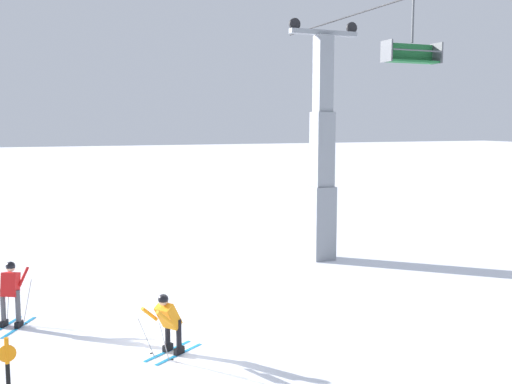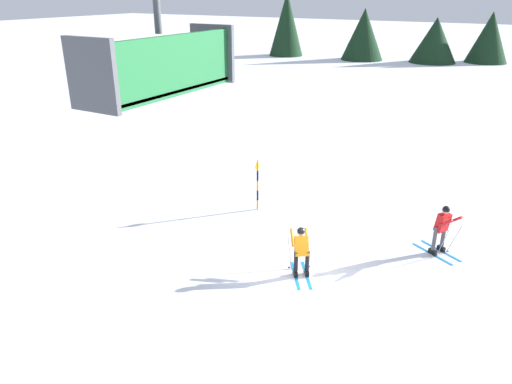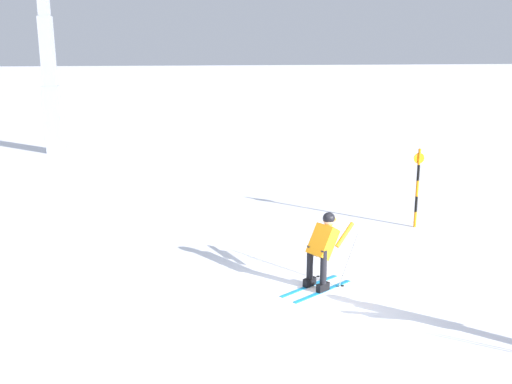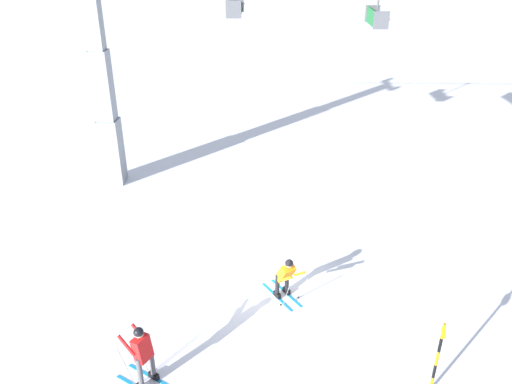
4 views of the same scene
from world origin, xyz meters
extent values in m
plane|color=white|center=(0.00, 0.00, 0.00)|extent=(260.00, 260.00, 0.00)
cube|color=#198CCC|center=(0.99, -0.30, 0.01)|extent=(0.96, 1.36, 0.01)
cube|color=black|center=(0.99, -0.30, 0.09)|extent=(0.25, 0.29, 0.16)
cylinder|color=black|center=(0.99, -0.30, 0.51)|extent=(0.13, 0.13, 0.68)
cube|color=#198CCC|center=(0.70, -0.50, 0.01)|extent=(0.96, 1.36, 0.01)
cube|color=black|center=(0.70, -0.50, 0.09)|extent=(0.25, 0.29, 0.16)
cylinder|color=black|center=(0.70, -0.50, 0.51)|extent=(0.13, 0.13, 0.68)
cube|color=orange|center=(0.93, -0.53, 0.95)|extent=(0.65, 0.69, 0.67)
sphere|color=tan|center=(1.02, -0.66, 1.35)|extent=(0.23, 0.23, 0.23)
sphere|color=black|center=(1.02, -0.66, 1.38)|extent=(0.24, 0.24, 0.24)
cylinder|color=orange|center=(1.34, -0.72, 1.05)|extent=(0.35, 0.47, 0.44)
cylinder|color=gray|center=(1.40, -0.73, 0.45)|extent=(0.38, 0.34, 1.17)
cylinder|color=black|center=(1.34, -0.56, 0.05)|extent=(0.07, 0.07, 0.01)
cylinder|color=orange|center=(0.96, -0.98, 1.05)|extent=(0.35, 0.47, 0.44)
cylinder|color=gray|center=(0.94, -1.04, 0.45)|extent=(0.18, 0.47, 1.17)
cylinder|color=black|center=(0.81, -0.92, 0.05)|extent=(0.07, 0.07, 0.01)
cube|color=gray|center=(17.29, 7.50, 1.46)|extent=(0.67, 0.67, 2.92)
cube|color=gray|center=(17.29, 7.50, 4.38)|extent=(0.56, 0.56, 2.92)
cylinder|color=orange|center=(4.42, -3.94, 0.21)|extent=(0.07, 0.07, 0.42)
cylinder|color=black|center=(4.42, -3.94, 0.63)|extent=(0.07, 0.07, 0.42)
cylinder|color=orange|center=(4.42, -3.94, 1.04)|extent=(0.07, 0.07, 0.42)
cylinder|color=black|center=(4.42, -3.94, 1.46)|extent=(0.07, 0.07, 0.42)
cylinder|color=orange|center=(4.42, -3.94, 1.88)|extent=(0.07, 0.07, 0.42)
cylinder|color=orange|center=(4.44, -3.94, 1.84)|extent=(0.02, 0.28, 0.28)
camera|label=1|loc=(14.22, -3.70, 5.42)|focal=42.00mm
camera|label=2|loc=(-4.25, 11.28, 8.20)|focal=33.60mm
camera|label=3|loc=(-9.59, 2.28, 4.66)|focal=41.16mm
camera|label=4|loc=(0.40, -12.80, 9.90)|focal=35.21mm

